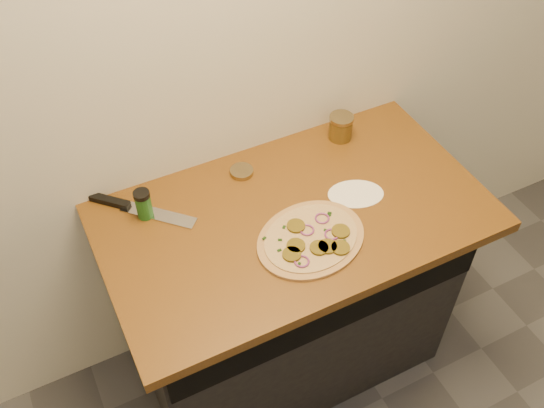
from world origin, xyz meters
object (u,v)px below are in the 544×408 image
pizza (311,239)px  spice_shaker (144,204)px  salsa_jar (341,127)px  chefs_knife (132,207)px

pizza → spice_shaker: 0.52m
pizza → salsa_jar: (0.32, 0.37, 0.04)m
salsa_jar → spice_shaker: bearing=-175.9°
salsa_jar → spice_shaker: (-0.72, -0.05, 0.00)m
spice_shaker → salsa_jar: bearing=4.1°
spice_shaker → pizza: bearing=-37.8°
pizza → spice_shaker: (-0.41, 0.32, 0.04)m
chefs_knife → spice_shaker: (0.03, -0.05, 0.04)m
pizza → salsa_jar: size_ratio=4.45×
spice_shaker → chefs_knife: bearing=121.7°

